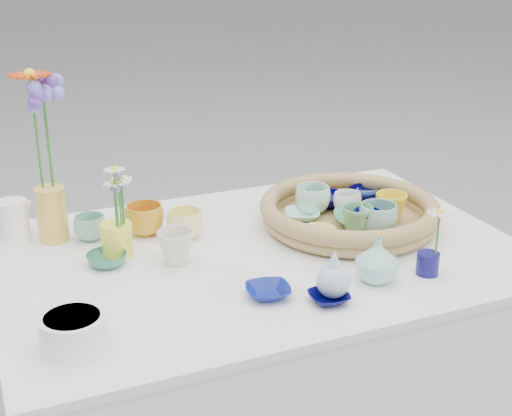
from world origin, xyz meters
name	(u,v)px	position (x,y,z in m)	size (l,w,h in m)	color
wicker_tray	(349,213)	(0.28, 0.05, 0.80)	(0.47, 0.47, 0.08)	olive
tray_ceramic_0	(330,200)	(0.28, 0.16, 0.80)	(0.10, 0.10, 0.03)	#04004B
tray_ceramic_1	(369,196)	(0.40, 0.14, 0.80)	(0.12, 0.12, 0.04)	black
tray_ceramic_2	(391,207)	(0.38, 0.00, 0.82)	(0.08, 0.08, 0.08)	yellow
tray_ceramic_3	(360,220)	(0.28, 0.00, 0.80)	(0.13, 0.13, 0.03)	#4C9C72
tray_ceramic_4	(357,221)	(0.25, -0.04, 0.82)	(0.08, 0.08, 0.07)	#61A066
tray_ceramic_5	(302,215)	(0.17, 0.10, 0.79)	(0.09, 0.09, 0.02)	#AEECE3
tray_ceramic_6	(313,199)	(0.22, 0.13, 0.82)	(0.10, 0.10, 0.07)	silver
tray_ceramic_7	(347,203)	(0.30, 0.09, 0.81)	(0.08, 0.08, 0.06)	white
tray_ceramic_8	(365,191)	(0.42, 0.20, 0.80)	(0.08, 0.08, 0.02)	#7BD6F2
tray_ceramic_9	(367,222)	(0.27, -0.05, 0.81)	(0.07, 0.07, 0.06)	#020C4C
tray_ceramic_10	(319,233)	(0.15, -0.03, 0.80)	(0.09, 0.09, 0.03)	#EBE386
tray_ceramic_11	(378,219)	(0.30, -0.05, 0.82)	(0.10, 0.10, 0.08)	#8CC0BD
tray_ceramic_12	(318,197)	(0.25, 0.17, 0.81)	(0.06, 0.06, 0.05)	#5BA36F
loose_ceramic_0	(145,220)	(-0.23, 0.21, 0.80)	(0.10, 0.10, 0.08)	orange
loose_ceramic_1	(185,224)	(-0.14, 0.15, 0.80)	(0.09, 0.09, 0.07)	#FFF38D
loose_ceramic_2	(107,259)	(-0.36, 0.06, 0.78)	(0.09, 0.09, 0.03)	#317257
loose_ceramic_3	(176,247)	(-0.21, 0.01, 0.81)	(0.09, 0.09, 0.08)	beige
loose_ceramic_4	(268,292)	(-0.08, -0.22, 0.78)	(0.10, 0.10, 0.02)	navy
loose_ceramic_5	(90,228)	(-0.37, 0.23, 0.80)	(0.08, 0.08, 0.06)	#7DB8A1
loose_ceramic_6	(329,298)	(0.03, -0.30, 0.78)	(0.08, 0.08, 0.02)	#05053E
fluted_bowl	(73,332)	(-0.49, -0.26, 0.80)	(0.13, 0.13, 0.07)	white
bud_vase_paleblue	(334,273)	(0.05, -0.28, 0.82)	(0.07, 0.07, 0.12)	silver
bud_vase_seafoam	(377,260)	(0.18, -0.25, 0.82)	(0.10, 0.10, 0.10)	#95CCC9
bud_vase_cobalt	(428,263)	(0.30, -0.27, 0.79)	(0.05, 0.05, 0.05)	#0E0E52
single_daisy	(438,234)	(0.31, -0.28, 0.87)	(0.07, 0.07, 0.12)	white
tall_vase_yellow	(52,214)	(-0.45, 0.26, 0.84)	(0.07, 0.07, 0.14)	#F3BD4B
gerbera	(36,133)	(-0.47, 0.27, 1.04)	(0.11, 0.11, 0.30)	#E93A0B
hydrangea	(48,142)	(-0.44, 0.27, 1.02)	(0.09, 0.09, 0.32)	#683FB0
white_pitcher	(13,220)	(-0.54, 0.30, 0.82)	(0.11, 0.08, 0.10)	white
daisy_cup	(117,239)	(-0.33, 0.11, 0.81)	(0.08, 0.08, 0.08)	#FFF63D
daisy_posy	(115,195)	(-0.32, 0.10, 0.92)	(0.08, 0.08, 0.15)	white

